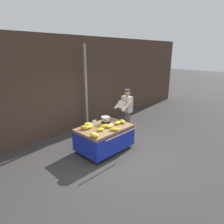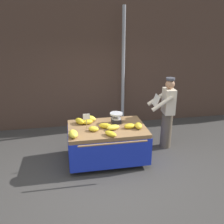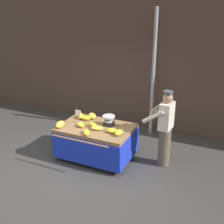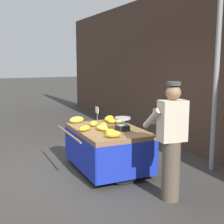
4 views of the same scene
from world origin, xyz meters
name	(u,v)px [view 3 (image 3 of 4)]	position (x,y,z in m)	size (l,w,h in m)	color
ground_plane	(78,169)	(0.00, 0.00, 0.00)	(60.00, 60.00, 0.00)	#383533
back_wall	(128,63)	(0.00, 2.81, 1.80)	(16.00, 0.24, 3.60)	#473328
street_pole	(153,75)	(0.87, 2.41, 1.65)	(0.09, 0.09, 3.30)	gray
banana_cart	(96,135)	(0.12, 0.63, 0.57)	(1.66, 1.31, 0.78)	olive
weighing_scale	(109,121)	(0.36, 0.81, 0.90)	(0.28, 0.28, 0.23)	black
price_sign	(78,114)	(-0.31, 0.59, 1.03)	(0.14, 0.01, 0.34)	#997A51
banana_bunch_0	(81,125)	(-0.18, 0.47, 0.83)	(0.14, 0.22, 0.10)	yellow
banana_bunch_1	(80,116)	(-0.44, 0.91, 0.85)	(0.13, 0.26, 0.13)	gold
banana_bunch_2	(119,133)	(0.76, 0.45, 0.84)	(0.15, 0.25, 0.11)	gold
banana_bunch_3	(92,116)	(-0.19, 1.03, 0.84)	(0.17, 0.27, 0.12)	yellow
banana_bunch_4	(112,131)	(0.58, 0.48, 0.83)	(0.16, 0.23, 0.10)	gold
banana_bunch_5	(93,125)	(0.08, 0.56, 0.84)	(0.12, 0.29, 0.11)	gold
banana_bunch_6	(97,128)	(0.23, 0.48, 0.83)	(0.16, 0.27, 0.10)	yellow
banana_bunch_7	(86,132)	(0.12, 0.19, 0.83)	(0.13, 0.29, 0.09)	gold
banana_bunch_8	(86,118)	(-0.27, 0.86, 0.83)	(0.14, 0.23, 0.10)	gold
banana_bunch_9	(60,124)	(-0.60, 0.27, 0.85)	(0.17, 0.30, 0.13)	yellow
vendor_person	(165,129)	(1.60, 0.97, 0.87)	(0.61, 0.55, 1.71)	brown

